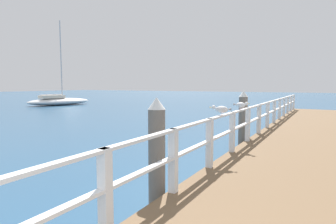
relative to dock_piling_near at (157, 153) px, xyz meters
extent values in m
cube|color=brown|center=(1.85, 6.85, -0.74)|extent=(3.10, 21.78, 0.38)
cube|color=white|center=(0.38, -1.69, -0.05)|extent=(0.12, 0.12, 1.00)
cube|color=white|center=(0.38, -0.14, -0.05)|extent=(0.12, 0.12, 1.00)
cube|color=white|center=(0.38, 1.41, -0.05)|extent=(0.12, 0.12, 1.00)
cube|color=white|center=(0.38, 2.97, -0.05)|extent=(0.12, 0.12, 1.00)
cube|color=white|center=(0.38, 4.52, -0.05)|extent=(0.12, 0.12, 1.00)
cube|color=white|center=(0.38, 6.07, -0.05)|extent=(0.12, 0.12, 1.00)
cube|color=white|center=(0.38, 7.62, -0.05)|extent=(0.12, 0.12, 1.00)
cube|color=white|center=(0.38, 9.18, -0.05)|extent=(0.12, 0.12, 1.00)
cube|color=white|center=(0.38, 10.73, -0.05)|extent=(0.12, 0.12, 1.00)
cube|color=white|center=(0.38, 12.28, -0.05)|extent=(0.12, 0.12, 1.00)
cube|color=white|center=(0.38, 13.83, -0.05)|extent=(0.12, 0.12, 1.00)
cube|color=white|center=(0.38, 15.39, -0.05)|extent=(0.12, 0.12, 1.00)
cube|color=white|center=(0.38, 16.94, -0.05)|extent=(0.12, 0.12, 1.00)
cube|color=white|center=(0.38, 6.85, 0.42)|extent=(0.10, 20.18, 0.04)
cube|color=white|center=(0.38, 6.85, 0.00)|extent=(0.10, 20.18, 0.04)
cylinder|color=#6B6056|center=(0.00, 0.00, -0.11)|extent=(0.28, 0.28, 1.65)
cone|color=white|center=(0.00, 0.00, 0.82)|extent=(0.29, 0.29, 0.20)
cylinder|color=#6B6056|center=(0.00, 5.43, -0.11)|extent=(0.28, 0.28, 1.65)
cone|color=white|center=(0.00, 5.43, 0.82)|extent=(0.29, 0.29, 0.20)
ellipsoid|color=white|center=(0.38, 2.13, 0.57)|extent=(0.31, 0.21, 0.15)
sphere|color=white|center=(0.21, 2.08, 0.61)|extent=(0.09, 0.09, 0.09)
cone|color=gold|center=(0.15, 2.06, 0.61)|extent=(0.05, 0.04, 0.02)
cone|color=#939399|center=(0.54, 2.18, 0.58)|extent=(0.10, 0.09, 0.07)
ellipsoid|color=#939399|center=(0.38, 2.13, 0.60)|extent=(0.27, 0.23, 0.04)
cylinder|color=tan|center=(0.40, 2.11, 0.47)|extent=(0.01, 0.01, 0.05)
cylinder|color=tan|center=(0.38, 2.16, 0.47)|extent=(0.01, 0.01, 0.05)
ellipsoid|color=white|center=(0.38, 3.70, 0.57)|extent=(0.31, 0.20, 0.15)
sphere|color=white|center=(0.55, 3.65, 0.61)|extent=(0.09, 0.09, 0.09)
cone|color=gold|center=(0.61, 3.63, 0.61)|extent=(0.05, 0.04, 0.02)
cone|color=#939399|center=(0.22, 3.75, 0.58)|extent=(0.10, 0.09, 0.07)
ellipsoid|color=#939399|center=(0.38, 3.70, 0.60)|extent=(0.26, 0.23, 0.04)
cylinder|color=tan|center=(0.38, 3.73, 0.47)|extent=(0.01, 0.01, 0.05)
cylinder|color=tan|center=(0.36, 3.68, 0.47)|extent=(0.01, 0.01, 0.05)
ellipsoid|color=white|center=(-20.93, 15.78, -0.58)|extent=(3.83, 6.51, 0.71)
cylinder|color=#B2B2B7|center=(-20.84, 16.07, 3.55)|extent=(0.10, 0.10, 7.54)
cylinder|color=#B2B2B7|center=(-21.15, 15.04, 0.12)|extent=(0.70, 2.08, 0.08)
cube|color=beige|center=(-21.14, 15.07, -0.08)|extent=(1.79, 2.47, 0.30)
camera|label=1|loc=(2.44, -4.00, 1.12)|focal=30.94mm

